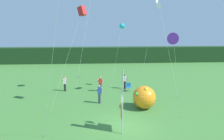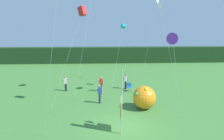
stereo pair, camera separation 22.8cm
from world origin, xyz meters
name	(u,v)px [view 2 (the right image)]	position (x,y,z in m)	size (l,w,h in m)	color
ground_plane	(123,127)	(0.00, 0.00, 0.00)	(120.00, 120.00, 0.00)	#3D7533
distant_treeline	(109,55)	(0.00, 27.16, 1.55)	(80.00, 2.40, 3.10)	#193819
banner_flag	(121,102)	(-0.18, -0.67, 2.05)	(0.06, 1.03, 4.29)	#B7B7BC
person_near_banner	(126,81)	(1.26, 9.00, 0.90)	(0.55, 0.48, 1.69)	black
person_mid_field	(101,84)	(-1.52, 8.21, 0.87)	(0.55, 0.48, 1.64)	black
person_far_left	(100,93)	(-1.63, 4.63, 0.93)	(0.55, 0.48, 1.73)	#2D334C
person_far_right	(66,83)	(-5.38, 8.56, 0.87)	(0.55, 0.48, 1.64)	black
inflatable_balloon	(144,97)	(2.17, 3.19, 0.99)	(1.96, 1.96, 1.99)	orange
folding_chair	(129,86)	(1.57, 8.18, 0.51)	(0.51, 0.51, 0.89)	#BCBCC1
kite_cyan_delta_1	(123,26)	(1.25, 12.55, 7.02)	(1.90, 3.35, 7.43)	brown
kite_red_box_3	(82,11)	(-2.96, 4.08, 8.08)	(3.15, 1.70, 8.52)	brown
kite_purple_delta_4	(173,39)	(2.79, -1.14, 6.13)	(2.21, 2.72, 6.51)	brown
kite_white_box_6	(160,6)	(4.55, 8.18, 8.92)	(1.99, 2.80, 9.33)	brown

